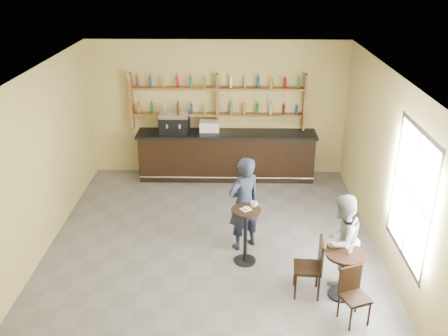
{
  "coord_description": "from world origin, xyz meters",
  "views": [
    {
      "loc": [
        0.37,
        -7.8,
        4.97
      ],
      "look_at": [
        0.2,
        0.8,
        1.25
      ],
      "focal_mm": 40.0,
      "sensor_mm": 36.0,
      "label": 1
    }
  ],
  "objects_px": {
    "pastry_case": "(209,127)",
    "cafe_table": "(343,274)",
    "bar_counter": "(227,155)",
    "chair_west": "(308,267)",
    "espresso_machine": "(174,123)",
    "patron_second": "(341,240)",
    "man_main": "(244,204)",
    "chair_south": "(355,297)",
    "pedestal_table": "(245,236)"
  },
  "relations": [
    {
      "from": "bar_counter",
      "to": "pastry_case",
      "type": "relative_size",
      "value": 9.08
    },
    {
      "from": "pedestal_table",
      "to": "man_main",
      "type": "relative_size",
      "value": 0.58
    },
    {
      "from": "bar_counter",
      "to": "man_main",
      "type": "relative_size",
      "value": 2.36
    },
    {
      "from": "pedestal_table",
      "to": "patron_second",
      "type": "bearing_deg",
      "value": -19.73
    },
    {
      "from": "bar_counter",
      "to": "patron_second",
      "type": "relative_size",
      "value": 2.67
    },
    {
      "from": "pastry_case",
      "to": "pedestal_table",
      "type": "distance_m",
      "value": 3.73
    },
    {
      "from": "bar_counter",
      "to": "chair_west",
      "type": "distance_m",
      "value": 4.63
    },
    {
      "from": "chair_west",
      "to": "espresso_machine",
      "type": "bearing_deg",
      "value": -145.53
    },
    {
      "from": "pastry_case",
      "to": "espresso_machine",
      "type": "bearing_deg",
      "value": 174.84
    },
    {
      "from": "espresso_machine",
      "to": "cafe_table",
      "type": "bearing_deg",
      "value": -49.21
    },
    {
      "from": "bar_counter",
      "to": "pedestal_table",
      "type": "height_order",
      "value": "bar_counter"
    },
    {
      "from": "espresso_machine",
      "to": "man_main",
      "type": "bearing_deg",
      "value": -56.86
    },
    {
      "from": "chair_west",
      "to": "patron_second",
      "type": "distance_m",
      "value": 0.71
    },
    {
      "from": "espresso_machine",
      "to": "pedestal_table",
      "type": "height_order",
      "value": "espresso_machine"
    },
    {
      "from": "cafe_table",
      "to": "pastry_case",
      "type": "bearing_deg",
      "value": 116.9
    },
    {
      "from": "espresso_machine",
      "to": "pedestal_table",
      "type": "xyz_separation_m",
      "value": [
        1.59,
        -3.57,
        -0.85
      ]
    },
    {
      "from": "pastry_case",
      "to": "man_main",
      "type": "height_order",
      "value": "man_main"
    },
    {
      "from": "pastry_case",
      "to": "cafe_table",
      "type": "height_order",
      "value": "pastry_case"
    },
    {
      "from": "pedestal_table",
      "to": "chair_south",
      "type": "xyz_separation_m",
      "value": [
        1.55,
        -1.51,
        -0.09
      ]
    },
    {
      "from": "pastry_case",
      "to": "cafe_table",
      "type": "xyz_separation_m",
      "value": [
        2.28,
        -4.48,
        -0.87
      ]
    },
    {
      "from": "espresso_machine",
      "to": "cafe_table",
      "type": "height_order",
      "value": "espresso_machine"
    },
    {
      "from": "man_main",
      "to": "cafe_table",
      "type": "height_order",
      "value": "man_main"
    },
    {
      "from": "man_main",
      "to": "chair_west",
      "type": "relative_size",
      "value": 1.82
    },
    {
      "from": "bar_counter",
      "to": "chair_south",
      "type": "xyz_separation_m",
      "value": [
        1.93,
        -5.08,
        -0.14
      ]
    },
    {
      "from": "bar_counter",
      "to": "chair_south",
      "type": "height_order",
      "value": "bar_counter"
    },
    {
      "from": "espresso_machine",
      "to": "patron_second",
      "type": "distance_m",
      "value": 5.18
    },
    {
      "from": "patron_second",
      "to": "man_main",
      "type": "bearing_deg",
      "value": -81.29
    },
    {
      "from": "patron_second",
      "to": "cafe_table",
      "type": "bearing_deg",
      "value": 41.84
    },
    {
      "from": "cafe_table",
      "to": "espresso_machine",
      "type": "bearing_deg",
      "value": 124.53
    },
    {
      "from": "pedestal_table",
      "to": "cafe_table",
      "type": "xyz_separation_m",
      "value": [
        1.5,
        -0.91,
        -0.12
      ]
    },
    {
      "from": "bar_counter",
      "to": "chair_west",
      "type": "bearing_deg",
      "value": -73.31
    },
    {
      "from": "pedestal_table",
      "to": "patron_second",
      "type": "distance_m",
      "value": 1.62
    },
    {
      "from": "bar_counter",
      "to": "man_main",
      "type": "height_order",
      "value": "man_main"
    },
    {
      "from": "espresso_machine",
      "to": "man_main",
      "type": "height_order",
      "value": "man_main"
    },
    {
      "from": "pedestal_table",
      "to": "cafe_table",
      "type": "distance_m",
      "value": 1.76
    },
    {
      "from": "man_main",
      "to": "pedestal_table",
      "type": "bearing_deg",
      "value": 58.67
    },
    {
      "from": "espresso_machine",
      "to": "pastry_case",
      "type": "height_order",
      "value": "espresso_machine"
    },
    {
      "from": "cafe_table",
      "to": "patron_second",
      "type": "distance_m",
      "value": 0.54
    },
    {
      "from": "bar_counter",
      "to": "espresso_machine",
      "type": "distance_m",
      "value": 1.45
    },
    {
      "from": "chair_south",
      "to": "bar_counter",
      "type": "bearing_deg",
      "value": 88.95
    },
    {
      "from": "chair_west",
      "to": "patron_second",
      "type": "bearing_deg",
      "value": 124.84
    },
    {
      "from": "bar_counter",
      "to": "pedestal_table",
      "type": "bearing_deg",
      "value": -83.92
    },
    {
      "from": "chair_west",
      "to": "chair_south",
      "type": "bearing_deg",
      "value": 47.42
    },
    {
      "from": "pastry_case",
      "to": "chair_west",
      "type": "distance_m",
      "value": 4.82
    },
    {
      "from": "espresso_machine",
      "to": "chair_west",
      "type": "bearing_deg",
      "value": -53.98
    },
    {
      "from": "pastry_case",
      "to": "cafe_table",
      "type": "bearing_deg",
      "value": -68.26
    },
    {
      "from": "cafe_table",
      "to": "chair_west",
      "type": "relative_size",
      "value": 0.81
    },
    {
      "from": "man_main",
      "to": "chair_south",
      "type": "relative_size",
      "value": 2.08
    },
    {
      "from": "cafe_table",
      "to": "chair_south",
      "type": "bearing_deg",
      "value": -85.24
    },
    {
      "from": "bar_counter",
      "to": "cafe_table",
      "type": "height_order",
      "value": "bar_counter"
    }
  ]
}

